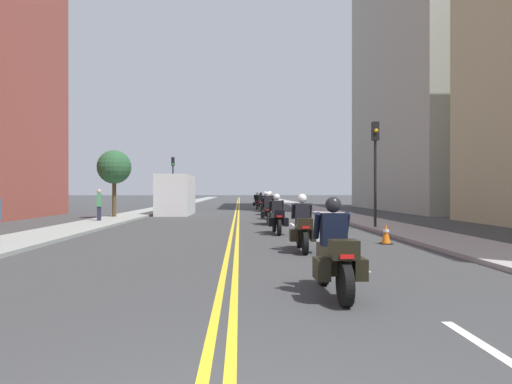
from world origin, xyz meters
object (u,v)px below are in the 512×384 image
at_px(motorcycle_2, 277,217).
at_px(traffic_cone_0, 386,234).
at_px(motorcycle_5, 265,205).
at_px(parked_truck, 177,197).
at_px(motorcycle_0, 335,256).
at_px(traffic_light_far, 173,173).
at_px(motorcycle_1, 303,228).
at_px(pedestrian_1, 99,205).
at_px(street_tree_0, 114,168).
at_px(traffic_light_near, 375,155).
at_px(motorcycle_4, 270,208).
at_px(motorcycle_3, 268,211).
at_px(motorcycle_6, 261,204).
at_px(motorcycle_7, 257,202).

bearing_deg(motorcycle_2, traffic_cone_0, -50.28).
bearing_deg(motorcycle_5, parked_truck, 172.38).
xyz_separation_m(motorcycle_0, traffic_light_far, (-7.81, 36.46, 2.69)).
bearing_deg(traffic_cone_0, parked_truck, 115.83).
xyz_separation_m(motorcycle_1, parked_truck, (-6.24, 20.52, 0.63)).
relative_size(motorcycle_2, pedestrian_1, 1.28).
height_order(traffic_cone_0, street_tree_0, street_tree_0).
bearing_deg(traffic_light_near, motorcycle_2, -156.46).
xyz_separation_m(motorcycle_2, traffic_cone_0, (3.17, -3.52, -0.32)).
distance_m(motorcycle_1, motorcycle_2, 5.22).
distance_m(motorcycle_4, traffic_light_far, 18.46).
bearing_deg(motorcycle_1, parked_truck, 108.62).
bearing_deg(street_tree_0, parked_truck, 58.18).
xyz_separation_m(motorcycle_3, traffic_cone_0, (3.19, -8.62, -0.34)).
bearing_deg(motorcycle_5, street_tree_0, -156.42).
bearing_deg(motorcycle_6, parked_truck, -142.40).
xyz_separation_m(traffic_light_near, parked_truck, (-10.39, 13.37, -1.96)).
bearing_deg(street_tree_0, traffic_light_far, 85.20).
xyz_separation_m(traffic_cone_0, traffic_light_near, (1.28, 5.46, 2.91)).
relative_size(motorcycle_0, motorcycle_2, 0.98).
bearing_deg(parked_truck, motorcycle_6, 34.89).
height_order(motorcycle_6, traffic_light_far, traffic_light_far).
bearing_deg(motorcycle_0, traffic_light_near, 69.38).
distance_m(traffic_light_far, pedestrian_1, 19.35).
relative_size(pedestrian_1, parked_truck, 0.27).
xyz_separation_m(motorcycle_6, parked_truck, (-6.22, -4.34, 0.63)).
height_order(motorcycle_1, motorcycle_6, motorcycle_1).
bearing_deg(motorcycle_3, motorcycle_4, 87.48).
bearing_deg(motorcycle_1, traffic_light_near, 61.54).
height_order(motorcycle_5, motorcycle_6, motorcycle_5).
xyz_separation_m(motorcycle_6, traffic_light_near, (4.17, -17.71, 2.59)).
bearing_deg(motorcycle_0, traffic_light_far, 100.69).
xyz_separation_m(motorcycle_0, motorcycle_6, (0.21, 30.28, -0.00)).
distance_m(motorcycle_5, parked_truck, 6.39).
distance_m(traffic_light_far, parked_truck, 10.87).
xyz_separation_m(motorcycle_2, pedestrian_1, (-8.86, 6.66, 0.26)).
bearing_deg(traffic_light_near, motorcycle_3, 144.73).
relative_size(traffic_light_far, pedestrian_1, 2.75).
distance_m(motorcycle_7, parked_truck, 10.98).
bearing_deg(motorcycle_7, motorcycle_4, -86.44).
bearing_deg(motorcycle_5, motorcycle_6, 90.45).
distance_m(motorcycle_2, pedestrian_1, 11.09).
relative_size(motorcycle_0, motorcycle_7, 1.03).
relative_size(motorcycle_2, traffic_light_near, 0.48).
bearing_deg(motorcycle_7, pedestrian_1, -114.08).
bearing_deg(motorcycle_4, pedestrian_1, -160.76).
bearing_deg(motorcycle_6, motorcycle_3, -88.46).
height_order(traffic_cone_0, traffic_light_far, traffic_light_far).
bearing_deg(traffic_light_far, traffic_light_near, -62.96).
xyz_separation_m(motorcycle_6, street_tree_0, (-9.33, -9.34, 2.45)).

